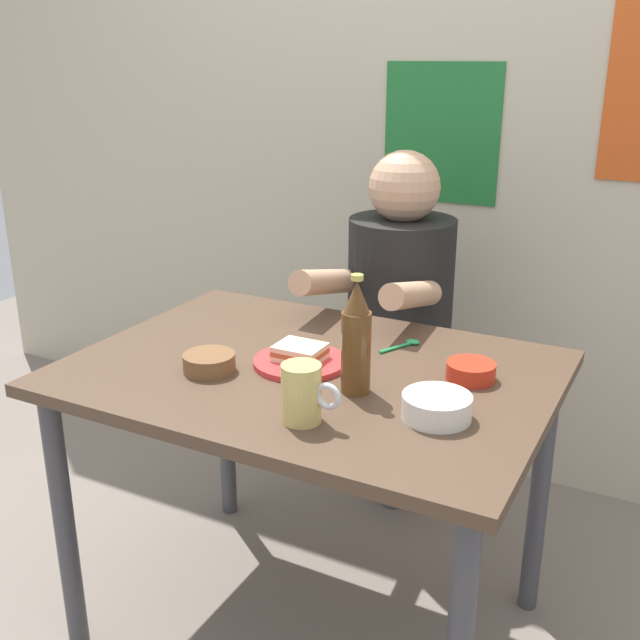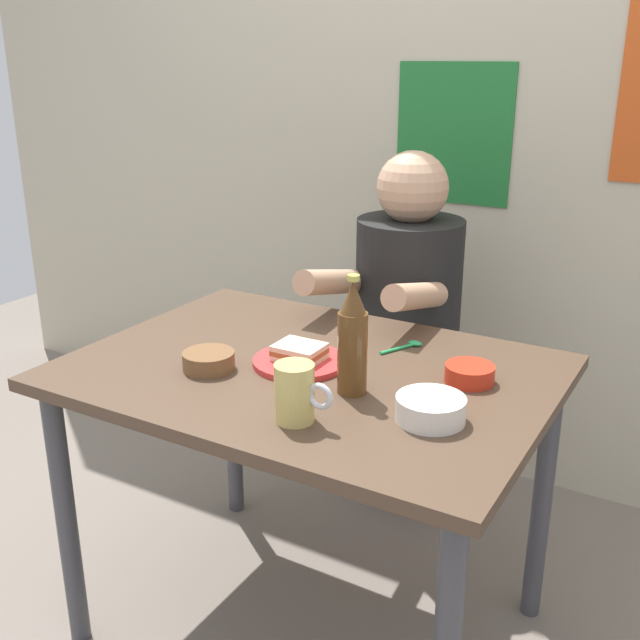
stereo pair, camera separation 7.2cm
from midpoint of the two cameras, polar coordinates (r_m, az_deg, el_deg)
ground_plane at (r=2.15m, az=-1.70°, el=-22.02°), size 6.00×6.00×0.00m
wall_back at (r=2.58m, az=10.00°, el=16.40°), size 4.40×0.09×2.60m
dining_table at (r=1.79m, az=-1.90°, el=-6.33°), size 1.10×0.80×0.74m
stool at (r=2.44m, az=4.94°, el=-6.77°), size 0.34×0.34×0.45m
person_seated at (r=2.28m, az=5.13°, el=2.55°), size 0.33×0.56×0.72m
plate_orange at (r=1.76m, az=-2.67°, el=-3.20°), size 0.22×0.22×0.01m
sandwich at (r=1.75m, az=-2.68°, el=-2.44°), size 0.11×0.09×0.04m
beer_mug at (r=1.48m, az=-2.72°, el=-5.58°), size 0.13×0.08×0.12m
beer_bottle at (r=1.58m, az=1.46°, el=-1.53°), size 0.06×0.06×0.26m
sauce_bowl_chili at (r=1.70m, az=10.19°, el=-3.78°), size 0.11×0.11×0.04m
rice_bowl_white at (r=1.51m, az=7.50°, el=-6.46°), size 0.14×0.14×0.05m
condiment_bowl_brown at (r=1.74m, az=-9.57°, el=-3.14°), size 0.12×0.12×0.04m
spoon at (r=1.88m, az=5.48°, el=-1.84°), size 0.07×0.11×0.01m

